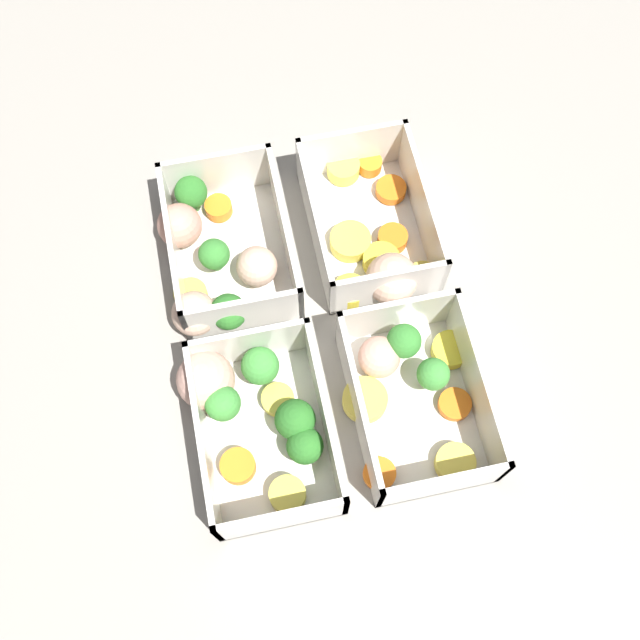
# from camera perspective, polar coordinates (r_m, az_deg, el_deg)

# --- Properties ---
(ground_plane) EXTENTS (4.00, 4.00, 0.00)m
(ground_plane) POSITION_cam_1_polar(r_m,az_deg,el_deg) (0.69, 0.00, -0.68)
(ground_plane) COLOR gray
(container_near_left) EXTENTS (0.16, 0.13, 0.06)m
(container_near_left) POSITION_cam_1_polar(r_m,az_deg,el_deg) (0.70, -7.81, 4.90)
(container_near_left) COLOR silver
(container_near_left) RESTS_ON ground_plane
(container_near_right) EXTENTS (0.16, 0.12, 0.06)m
(container_near_right) POSITION_cam_1_polar(r_m,az_deg,el_deg) (0.64, -5.11, -7.16)
(container_near_right) COLOR silver
(container_near_right) RESTS_ON ground_plane
(container_far_left) EXTENTS (0.19, 0.11, 0.06)m
(container_far_left) POSITION_cam_1_polar(r_m,az_deg,el_deg) (0.71, 4.13, 6.31)
(container_far_left) COLOR silver
(container_far_left) RESTS_ON ground_plane
(container_far_right) EXTENTS (0.16, 0.14, 0.06)m
(container_far_right) POSITION_cam_1_polar(r_m,az_deg,el_deg) (0.65, 7.00, -5.27)
(container_far_right) COLOR silver
(container_far_right) RESTS_ON ground_plane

